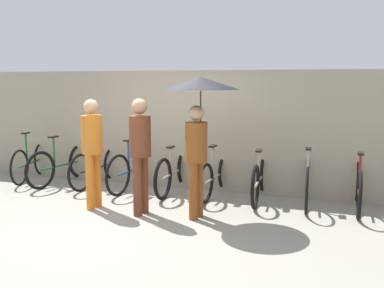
% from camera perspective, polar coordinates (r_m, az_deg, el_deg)
% --- Properties ---
extents(ground_plane, '(30.00, 30.00, 0.00)m').
position_cam_1_polar(ground_plane, '(6.37, -7.67, -9.84)').
color(ground_plane, gray).
extents(back_wall, '(15.31, 0.12, 2.17)m').
position_cam_1_polar(back_wall, '(7.91, -1.42, 1.89)').
color(back_wall, gray).
rests_on(back_wall, ground).
extents(parked_bicycle_0, '(0.54, 1.62, 1.08)m').
position_cam_1_polar(parked_bicycle_0, '(9.22, -20.62, -2.19)').
color(parked_bicycle_0, black).
rests_on(parked_bicycle_0, ground).
extents(parked_bicycle_1, '(0.47, 1.80, 1.03)m').
position_cam_1_polar(parked_bicycle_1, '(8.71, -16.91, -2.61)').
color(parked_bicycle_1, black).
rests_on(parked_bicycle_1, ground).
extents(parked_bicycle_2, '(0.44, 1.73, 1.00)m').
position_cam_1_polar(parked_bicycle_2, '(8.35, -12.30, -2.92)').
color(parked_bicycle_2, black).
rests_on(parked_bicycle_2, ground).
extents(parked_bicycle_3, '(0.44, 1.76, 0.98)m').
position_cam_1_polar(parked_bicycle_3, '(7.94, -7.69, -3.29)').
color(parked_bicycle_3, black).
rests_on(parked_bicycle_3, ground).
extents(parked_bicycle_4, '(0.44, 1.79, 0.99)m').
position_cam_1_polar(parked_bicycle_4, '(7.70, -2.32, -3.69)').
color(parked_bicycle_4, black).
rests_on(parked_bicycle_4, ground).
extents(parked_bicycle_5, '(0.44, 1.68, 1.07)m').
position_cam_1_polar(parked_bicycle_5, '(7.46, 3.23, -4.21)').
color(parked_bicycle_5, black).
rests_on(parked_bicycle_5, ground).
extents(parked_bicycle_6, '(0.44, 1.76, 1.10)m').
position_cam_1_polar(parked_bicycle_6, '(7.27, 9.03, -4.53)').
color(parked_bicycle_6, black).
rests_on(parked_bicycle_6, ground).
extents(parked_bicycle_7, '(0.44, 1.75, 1.10)m').
position_cam_1_polar(parked_bicycle_7, '(7.14, 15.10, -4.82)').
color(parked_bicycle_7, black).
rests_on(parked_bicycle_7, ground).
extents(parked_bicycle_8, '(0.44, 1.73, 1.11)m').
position_cam_1_polar(parked_bicycle_8, '(7.14, 21.30, -5.19)').
color(parked_bicycle_8, black).
rests_on(parked_bicycle_8, ground).
extents(pedestrian_leading, '(0.32, 0.32, 1.71)m').
position_cam_1_polar(pedestrian_leading, '(6.77, -13.15, -0.13)').
color(pedestrian_leading, '#C66B1E').
rests_on(pedestrian_leading, ground).
extents(pedestrian_center, '(0.32, 0.32, 1.73)m').
position_cam_1_polar(pedestrian_center, '(6.33, -6.94, -0.42)').
color(pedestrian_center, brown).
rests_on(pedestrian_center, ground).
extents(pedestrian_trailing, '(1.12, 1.12, 2.04)m').
position_cam_1_polar(pedestrian_trailing, '(6.13, 0.99, 5.33)').
color(pedestrian_trailing, brown).
rests_on(pedestrian_trailing, ground).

